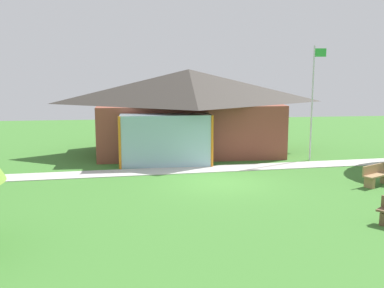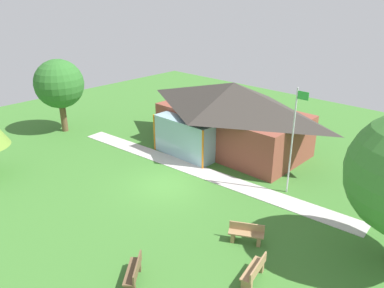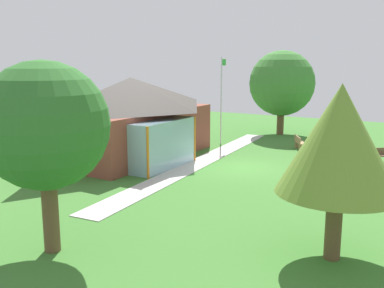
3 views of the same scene
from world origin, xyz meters
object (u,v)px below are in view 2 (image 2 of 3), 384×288
at_px(flagpole, 293,137).
at_px(bench_mid_right, 246,234).
at_px(pavilion, 230,115).
at_px(bench_lawn_far_right, 254,271).
at_px(bench_front_right, 134,272).
at_px(tree_west_hedge, 59,84).

distance_m(flagpole, bench_mid_right, 5.77).
bearing_deg(pavilion, bench_lawn_far_right, -47.87).
height_order(flagpole, bench_front_right, flagpole).
relative_size(bench_lawn_far_right, bench_mid_right, 1.02).
bearing_deg(flagpole, pavilion, 156.34).
bearing_deg(bench_front_right, flagpole, -44.44).
xyz_separation_m(bench_mid_right, tree_west_hedge, (-18.02, 1.75, 3.20)).
xyz_separation_m(flagpole, tree_west_hedge, (-17.13, -3.25, 0.48)).
bearing_deg(bench_front_right, bench_lawn_far_right, -86.09).
relative_size(pavilion, tree_west_hedge, 1.94).
bearing_deg(pavilion, tree_west_hedge, -152.38).
height_order(bench_mid_right, tree_west_hedge, tree_west_hedge).
bearing_deg(pavilion, bench_mid_right, -48.06).
bearing_deg(flagpole, bench_mid_right, -79.88).
height_order(flagpole, tree_west_hedge, flagpole).
bearing_deg(bench_front_right, tree_west_hedge, 28.28).
xyz_separation_m(bench_front_right, tree_west_hedge, (-16.39, 6.49, 3.20)).
relative_size(pavilion, flagpole, 1.85).
xyz_separation_m(pavilion, tree_west_hedge, (-11.19, -5.85, 1.26)).
relative_size(bench_mid_right, tree_west_hedge, 0.28).
relative_size(flagpole, tree_west_hedge, 1.05).
xyz_separation_m(pavilion, flagpole, (5.94, -2.60, 0.78)).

